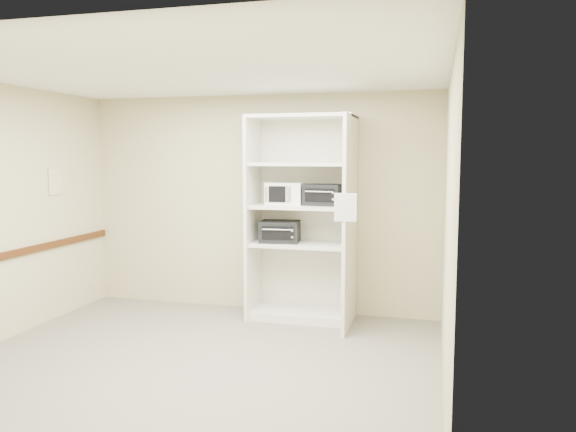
% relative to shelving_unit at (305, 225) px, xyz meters
% --- Properties ---
extents(floor, '(4.50, 4.00, 0.01)m').
position_rel_shelving_unit_xyz_m(floor, '(-0.67, -1.70, -1.13)').
color(floor, '#6E655D').
rests_on(floor, ground).
extents(ceiling, '(4.50, 4.00, 0.01)m').
position_rel_shelving_unit_xyz_m(ceiling, '(-0.67, -1.70, 1.57)').
color(ceiling, white).
extents(wall_back, '(4.50, 0.02, 2.70)m').
position_rel_shelving_unit_xyz_m(wall_back, '(-0.67, 0.30, 0.22)').
color(wall_back, tan).
rests_on(wall_back, ground).
extents(wall_front, '(4.50, 0.02, 2.70)m').
position_rel_shelving_unit_xyz_m(wall_front, '(-0.67, -3.70, 0.22)').
color(wall_front, tan).
rests_on(wall_front, ground).
extents(wall_right, '(0.02, 4.00, 2.70)m').
position_rel_shelving_unit_xyz_m(wall_right, '(1.58, -1.70, 0.22)').
color(wall_right, tan).
rests_on(wall_right, ground).
extents(shelving_unit, '(1.24, 0.92, 2.42)m').
position_rel_shelving_unit_xyz_m(shelving_unit, '(0.00, 0.00, 0.00)').
color(shelving_unit, beige).
rests_on(shelving_unit, floor).
extents(microwave, '(0.44, 0.34, 0.26)m').
position_rel_shelving_unit_xyz_m(microwave, '(-0.26, 0.05, 0.37)').
color(microwave, white).
rests_on(microwave, shelving_unit).
extents(toaster_oven_upper, '(0.46, 0.37, 0.25)m').
position_rel_shelving_unit_xyz_m(toaster_oven_upper, '(0.21, 0.03, 0.36)').
color(toaster_oven_upper, black).
rests_on(toaster_oven_upper, shelving_unit).
extents(toaster_oven_lower, '(0.49, 0.40, 0.25)m').
position_rel_shelving_unit_xyz_m(toaster_oven_lower, '(-0.31, -0.02, -0.08)').
color(toaster_oven_lower, black).
rests_on(toaster_oven_lower, shelving_unit).
extents(paper_sign, '(0.23, 0.03, 0.29)m').
position_rel_shelving_unit_xyz_m(paper_sign, '(0.57, -0.63, 0.28)').
color(paper_sign, white).
rests_on(paper_sign, shelving_unit).
extents(wall_poster, '(0.01, 0.22, 0.31)m').
position_rel_shelving_unit_xyz_m(wall_poster, '(-2.90, -0.67, 0.51)').
color(wall_poster, white).
rests_on(wall_poster, wall_left).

